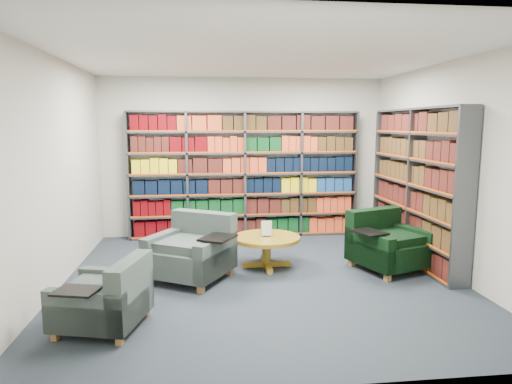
{
  "coord_description": "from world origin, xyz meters",
  "views": [
    {
      "loc": [
        -0.73,
        -5.64,
        1.98
      ],
      "look_at": [
        0.0,
        0.6,
        1.05
      ],
      "focal_mm": 32.0,
      "sensor_mm": 36.0,
      "label": 1
    }
  ],
  "objects": [
    {
      "name": "chair_green_right",
      "position": [
        1.77,
        0.26,
        0.32
      ],
      "size": [
        1.16,
        1.12,
        0.79
      ],
      "color": "black",
      "rests_on": "ground"
    },
    {
      "name": "bookshelf_back",
      "position": [
        0.0,
        2.34,
        1.1
      ],
      "size": [
        4.0,
        0.28,
        2.2
      ],
      "color": "#47494F",
      "rests_on": "ground"
    },
    {
      "name": "bookshelf_right",
      "position": [
        2.34,
        0.6,
        1.1
      ],
      "size": [
        0.28,
        2.5,
        2.2
      ],
      "color": "#47494F",
      "rests_on": "ground"
    },
    {
      "name": "chair_teal_front",
      "position": [
        -1.66,
        -1.27,
        0.28
      ],
      "size": [
        0.94,
        1.0,
        0.7
      ],
      "color": "#021A35",
      "rests_on": "ground"
    },
    {
      "name": "chair_teal_left",
      "position": [
        -0.86,
        0.17,
        0.33
      ],
      "size": [
        1.24,
        1.24,
        0.83
      ],
      "color": "#021A35",
      "rests_on": "ground"
    },
    {
      "name": "coffee_table",
      "position": [
        0.13,
        0.48,
        0.35
      ],
      "size": [
        0.93,
        0.93,
        0.66
      ],
      "color": "olive",
      "rests_on": "ground"
    },
    {
      "name": "room_shell",
      "position": [
        0.0,
        0.0,
        1.4
      ],
      "size": [
        5.02,
        5.02,
        2.82
      ],
      "color": "#1D262D",
      "rests_on": "ground"
    }
  ]
}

